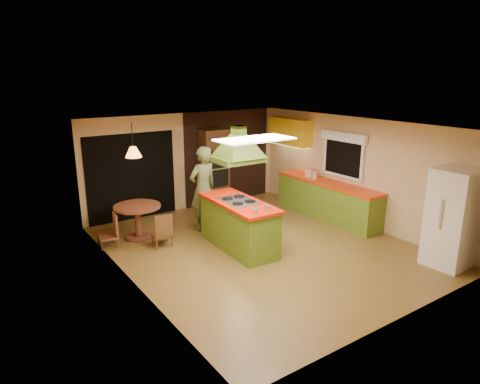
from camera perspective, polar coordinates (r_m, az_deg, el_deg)
ground at (r=8.91m, az=2.97°, el=-7.36°), size 6.50×6.50×0.00m
room_walls at (r=8.49m, az=3.09°, el=0.42°), size 5.50×6.50×6.50m
ceiling_plane at (r=8.26m, az=3.22°, el=8.82°), size 6.50×6.50×0.00m
brick_panel at (r=11.77m, az=-1.65°, el=4.74°), size 2.64×0.03×2.50m
nook_opening at (r=10.62m, az=-14.22°, el=1.95°), size 2.20×0.03×2.10m
right_counter at (r=10.72m, az=11.51°, el=-1.00°), size 0.62×3.05×0.92m
upper_cabinets at (r=11.63m, az=6.64°, el=8.01°), size 0.34×1.40×0.70m
window_right at (r=10.48m, az=13.63°, el=5.84°), size 0.12×1.35×1.06m
fluor_panel at (r=6.65m, az=1.99°, el=7.05°), size 1.20×0.60×0.03m
kitchen_island at (r=8.69m, az=-0.17°, el=-4.34°), size 0.90×2.04×1.01m
range_hood at (r=8.26m, az=-0.18°, el=7.14°), size 0.92×0.67×0.78m
man at (r=9.63m, az=-4.96°, el=0.44°), size 0.75×0.54×1.92m
refrigerator at (r=8.71m, az=26.45°, el=-3.13°), size 0.79×0.75×1.84m
wall_oven at (r=11.25m, az=-3.57°, el=3.12°), size 0.71×0.63×2.08m
dining_table at (r=9.44m, az=-13.49°, el=-3.03°), size 1.00×1.00×0.75m
chair_left at (r=9.20m, az=-17.25°, el=-4.99°), size 0.43×0.43×0.69m
chair_near at (r=9.01m, az=-10.42°, el=-4.88°), size 0.44×0.44×0.72m
pendant_lamp at (r=9.10m, az=-14.03°, el=5.20°), size 0.37×0.37×0.22m
canister_large at (r=10.94m, az=9.32°, el=2.52°), size 0.20×0.20×0.22m
canister_medium at (r=10.82m, az=9.96°, el=2.28°), size 0.16×0.16×0.20m
canister_small at (r=11.01m, az=8.98°, el=2.45°), size 0.14×0.14×0.16m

